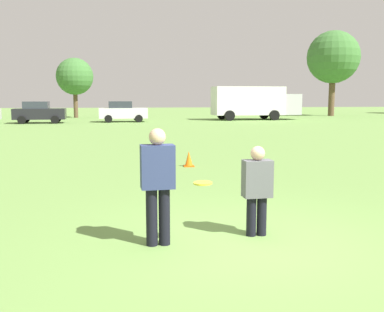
# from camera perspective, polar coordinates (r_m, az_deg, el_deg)

# --- Properties ---
(ground_plane) EXTENTS (179.27, 179.27, 0.00)m
(ground_plane) POSITION_cam_1_polar(r_m,az_deg,el_deg) (6.63, 7.46, -11.27)
(ground_plane) COLOR #6B9347
(player_thrower) EXTENTS (0.50, 0.30, 1.71)m
(player_thrower) POSITION_cam_1_polar(r_m,az_deg,el_deg) (6.31, -4.49, -3.16)
(player_thrower) COLOR black
(player_thrower) RESTS_ON ground
(player_defender) EXTENTS (0.45, 0.27, 1.40)m
(player_defender) POSITION_cam_1_polar(r_m,az_deg,el_deg) (6.83, 8.47, -3.94)
(player_defender) COLOR black
(player_defender) RESTS_ON ground
(frisbee) EXTENTS (0.27, 0.27, 0.04)m
(frisbee) POSITION_cam_1_polar(r_m,az_deg,el_deg) (6.27, 1.41, -3.54)
(frisbee) COLOR yellow
(traffic_cone) EXTENTS (0.32, 0.32, 0.48)m
(traffic_cone) POSITION_cam_1_polar(r_m,az_deg,el_deg) (13.67, -0.42, -0.41)
(traffic_cone) COLOR #D8590C
(traffic_cone) RESTS_ON ground
(parked_car_mid_left) EXTENTS (4.29, 2.39, 1.82)m
(parked_car_mid_left) POSITION_cam_1_polar(r_m,az_deg,el_deg) (39.13, -19.30, 5.41)
(parked_car_mid_left) COLOR black
(parked_car_mid_left) RESTS_ON ground
(parked_car_center) EXTENTS (4.29, 2.39, 1.82)m
(parked_car_center) POSITION_cam_1_polar(r_m,az_deg,el_deg) (39.33, -9.05, 5.75)
(parked_car_center) COLOR silver
(parked_car_center) RESTS_ON ground
(box_truck) EXTENTS (8.62, 3.30, 3.18)m
(box_truck) POSITION_cam_1_polar(r_m,az_deg,el_deg) (43.14, 8.09, 7.02)
(box_truck) COLOR white
(box_truck) RESTS_ON ground
(tree_west_maple) EXTENTS (3.88, 3.88, 6.30)m
(tree_west_maple) POSITION_cam_1_polar(r_m,az_deg,el_deg) (48.59, -15.03, 9.95)
(tree_west_maple) COLOR brown
(tree_west_maple) RESTS_ON ground
(tree_center_elm) EXTENTS (6.06, 6.06, 9.84)m
(tree_center_elm) POSITION_cam_1_polar(r_m,az_deg,el_deg) (54.58, 17.92, 12.12)
(tree_center_elm) COLOR brown
(tree_center_elm) RESTS_ON ground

